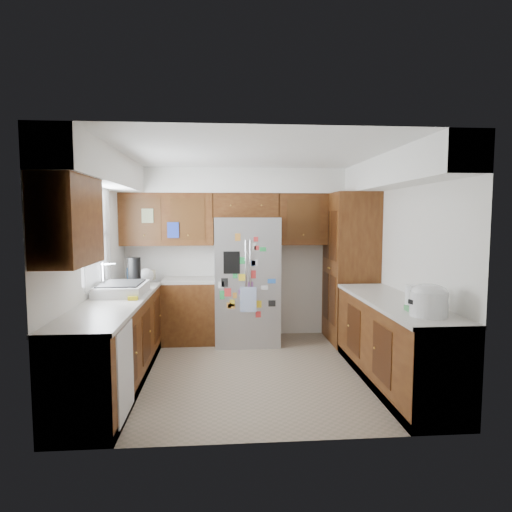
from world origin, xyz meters
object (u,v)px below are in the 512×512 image
Objects in this scene: paper_towel at (411,297)px; pantry at (350,268)px; rice_cooker at (429,299)px; fridge at (247,280)px.

pantry is at bearing 88.74° from paper_towel.
pantry is at bearing 89.99° from rice_cooker.
fridge is 7.51× the size of paper_towel.
rice_cooker is 1.41× the size of paper_towel.
rice_cooker is at bearing -80.01° from paper_towel.
pantry reaches higher than rice_cooker.
fridge is (-1.50, 0.05, -0.17)m from pantry.
fridge reaches higher than rice_cooker.
fridge is 2.61m from paper_towel.
paper_towel is at bearing -56.13° from fridge.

